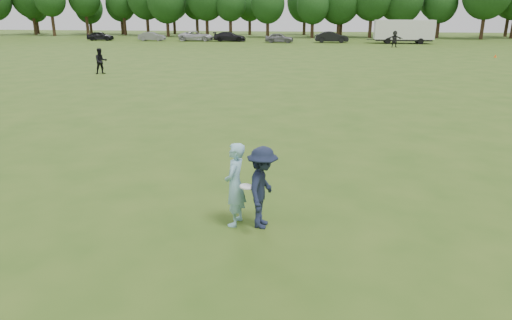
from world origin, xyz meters
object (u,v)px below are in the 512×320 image
object	(u,v)px
thrower	(235,185)
player_far_a	(101,61)
car_a	(100,36)
cargo_trailer	(404,30)
player_far_d	(395,39)
defender	(262,188)
field_cone	(495,56)
car_e	(279,38)
car_c	(196,36)
car_b	(152,36)
car_d	(230,37)
car_f	(332,37)

from	to	relation	value
thrower	player_far_a	xyz separation A→B (m)	(-14.15, 22.53, 0.02)
car_a	cargo_trailer	world-z (taller)	cargo_trailer
player_far_d	cargo_trailer	xyz separation A→B (m)	(2.18, 7.59, 0.76)
defender	thrower	bearing A→B (deg)	93.33
player_far_a	field_cone	xyz separation A→B (m)	(32.26, 17.45, -0.75)
car_e	cargo_trailer	size ratio (longest dim) A/B	0.45
thrower	car_c	bearing A→B (deg)	-156.86
player_far_a	player_far_d	xyz separation A→B (m)	(24.30, 29.99, 0.11)
car_a	cargo_trailer	distance (m)	45.56
defender	car_b	world-z (taller)	defender
car_e	cargo_trailer	world-z (taller)	cargo_trailer
player_far_a	car_a	xyz separation A→B (m)	(-19.07, 37.98, -0.21)
car_a	field_cone	size ratio (longest dim) A/B	13.43
car_a	cargo_trailer	bearing A→B (deg)	-94.41
car_a	car_d	size ratio (longest dim) A/B	0.83
car_b	car_d	size ratio (longest dim) A/B	0.84
cargo_trailer	player_far_a	bearing A→B (deg)	-125.17
car_d	field_cone	xyz separation A→B (m)	(30.92, -21.29, -0.56)
car_b	car_f	bearing A→B (deg)	-92.59
car_a	car_f	xyz separation A→B (m)	(35.61, -0.10, 0.10)
thrower	car_f	size ratio (longest dim) A/B	0.37
thrower	player_far_a	size ratio (longest dim) A/B	0.97
car_b	field_cone	bearing A→B (deg)	-117.69
car_c	car_a	bearing A→B (deg)	88.59
field_cone	cargo_trailer	distance (m)	21.01
player_far_d	car_d	xyz separation A→B (m)	(-22.96, 8.75, -0.31)
player_far_d	car_a	xyz separation A→B (m)	(-43.37, 7.99, -0.33)
defender	car_e	xyz separation A→B (m)	(-5.64, 59.24, -0.16)
player_far_d	car_c	world-z (taller)	player_far_d
player_far_d	car_f	size ratio (longest dim) A/B	0.42
car_a	cargo_trailer	xyz separation A→B (m)	(45.55, -0.40, 1.09)
car_d	car_e	bearing A→B (deg)	-108.75
player_far_d	car_c	bearing A→B (deg)	160.92
car_b	cargo_trailer	size ratio (longest dim) A/B	0.45
car_f	car_e	bearing A→B (deg)	95.75
player_far_a	car_b	distance (m)	39.69
car_d	car_f	size ratio (longest dim) A/B	1.02
defender	car_c	bearing A→B (deg)	22.24
car_a	car_e	distance (m)	28.17
car_e	cargo_trailer	distance (m)	17.46
player_far_a	car_a	world-z (taller)	player_far_a
car_c	car_f	bearing A→B (deg)	-97.72
player_far_d	field_cone	world-z (taller)	player_far_d
thrower	player_far_d	bearing A→B (deg)	175.83
car_c	field_cone	bearing A→B (deg)	-125.57
car_f	cargo_trailer	size ratio (longest dim) A/B	0.53
defender	field_cone	bearing A→B (deg)	-18.30
car_c	car_f	xyz separation A→B (m)	(20.44, -1.01, 0.04)
car_b	car_f	world-z (taller)	car_f
car_b	car_d	xyz separation A→B (m)	(12.08, 0.52, 0.04)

